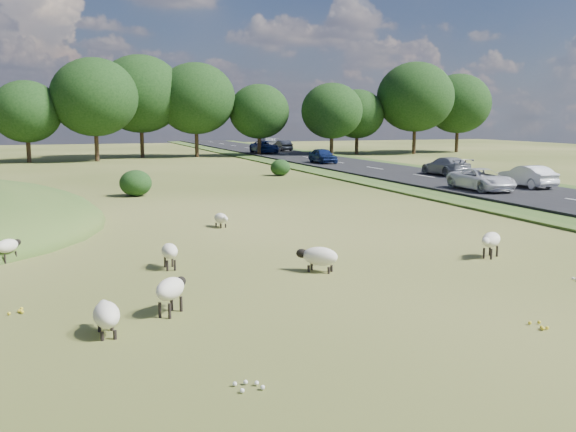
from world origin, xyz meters
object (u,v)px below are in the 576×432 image
Objects in this scene: sheep_5 at (106,314)px; car_2 at (482,179)px; car_4 at (264,147)px; sheep_1 at (169,251)px; sheep_0 at (8,246)px; sheep_3 at (491,240)px; car_3 at (527,176)px; sheep_2 at (221,218)px; car_0 at (283,146)px; car_5 at (323,156)px; car_7 at (267,143)px; car_1 at (446,166)px; sheep_4 at (171,289)px; sheep_6 at (319,256)px.

sheep_5 is 29.78m from car_2.
sheep_1 is at bearing -110.26° from car_4.
sheep_5 is at bearing -125.99° from sheep_0.
sheep_1 is 24.66m from car_2.
sheep_3 is at bearing -75.29° from sheep_5.
sheep_0 is at bearing 20.30° from car_3.
sheep_1 is 7.59m from sheep_2.
sheep_3 is 21.26m from car_3.
sheep_1 is 0.26× the size of car_0.
car_5 is 0.79× the size of car_7.
car_0 is 38.04m from car_1.
car_1 reaches higher than sheep_5.
sheep_3 is (15.00, -4.69, 0.08)m from sheep_0.
car_4 is at bearing -134.21° from sheep_3.
sheep_1 reaches higher than sheep_2.
sheep_4 is 31.28m from car_3.
sheep_2 is at bearing -85.64° from sheep_3.
sheep_1 is at bearing 27.84° from sheep_4.
car_5 reaches higher than sheep_5.
car_3 is at bearing 90.00° from car_7.
car_5 is (25.65, 35.21, 0.44)m from sheep_0.
car_5 is at bearing -71.28° from sheep_6.
sheep_2 is at bearing -109.49° from car_4.
car_4 is at bearing 90.00° from car_2.
sheep_0 is at bearing 65.61° from car_7.
car_4 is at bearing -18.87° from sheep_1.
car_0 reaches higher than sheep_1.
sheep_3 is 59.64m from car_4.
sheep_3 is 0.22× the size of car_4.
sheep_2 is (8.02, 4.15, -0.14)m from sheep_0.
car_1 is 44.98m from car_7.
car_3 is at bearing -17.77° from sheep_4.
car_3 is at bearing -59.83° from sheep_1.
sheep_1 is 4.58m from sheep_6.
sheep_3 is 0.28× the size of car_5.
sheep_3 is at bearing -104.96° from car_5.
sheep_1 is 6.09m from sheep_5.
car_1 is 1.15× the size of car_3.
sheep_6 reaches higher than sheep_5.
sheep_0 is at bearing 63.08° from car_0.
car_5 is (20.92, 37.89, 0.41)m from sheep_1.
sheep_6 is 0.30× the size of car_5.
car_4 is 11.60m from car_7.
sheep_5 is at bearing -141.11° from car_2.
car_2 is 1.14× the size of car_3.
car_1 is at bearing -88.38° from sheep_6.
sheep_0 is 71.32m from car_7.
sheep_3 is 41.30m from car_5.
sheep_3 is (10.26, -2.00, 0.05)m from sheep_1.
sheep_3 reaches higher than sheep_1.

